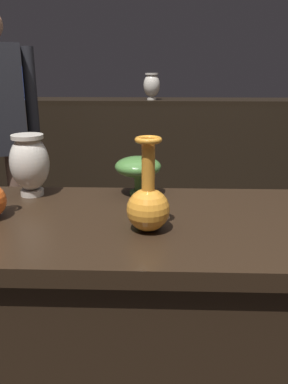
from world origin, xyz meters
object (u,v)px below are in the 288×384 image
vase_centerpiece (148,203)px  vase_left_accent (30,163)px  vase_right_accent (138,168)px  shelf_vase_far_left (24,84)px  shelf_vase_center (152,85)px

vase_centerpiece → vase_left_accent: 0.53m
vase_right_accent → shelf_vase_far_left: 2.17m
shelf_vase_far_left → vase_centerpiece: bearing=-64.4°
shelf_vase_far_left → vase_left_accent: bearing=-71.6°
vase_right_accent → shelf_vase_center: bearing=89.5°
vase_left_accent → shelf_vase_far_left: shelf_vase_far_left is taller
vase_left_accent → shelf_vase_far_left: 2.03m
vase_left_accent → vase_right_accent: bearing=2.9°
shelf_vase_center → vase_right_accent: bearing=-90.5°
shelf_vase_far_left → vase_right_accent: bearing=-61.7°
vase_centerpiece → vase_right_accent: bearing=97.8°
vase_left_accent → shelf_vase_far_left: (-0.64, 1.92, 0.19)m
vase_centerpiece → shelf_vase_center: 2.22m
vase_centerpiece → vase_left_accent: (-0.43, 0.30, 0.04)m
vase_right_accent → shelf_vase_far_left: size_ratio=0.64×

